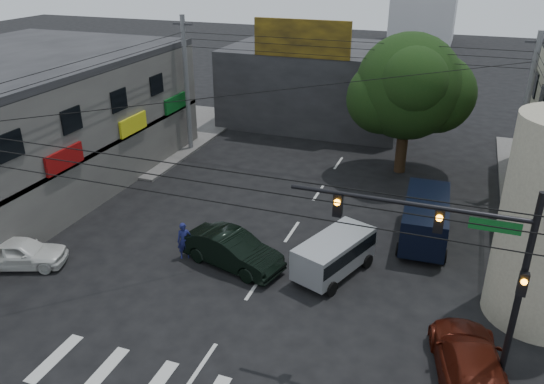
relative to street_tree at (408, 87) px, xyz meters
The scene contains 14 objects.
ground 18.30m from the street_tree, 103.24° to the right, with size 160.00×160.00×0.00m, color black.
sidewalk_far_left 22.67m from the street_tree, behind, with size 16.00×16.00×0.15m, color #514F4C.
building_far 12.29m from the street_tree, 131.63° to the left, with size 14.00×10.00×6.00m, color #232326.
billboard 9.17m from the street_tree, 152.86° to the left, with size 7.00×0.30×2.60m, color olive.
street_tree is the anchor object (origin of this frame).
traffic_gantry 18.42m from the street_tree, 78.01° to the right, with size 7.10×0.35×7.20m.
utility_pole_far_left 14.56m from the street_tree, behind, with size 0.32×0.32×9.20m, color #59595B.
utility_pole_far_right 6.63m from the street_tree, ahead, with size 0.32×0.32×9.20m, color #59595B.
dark_sedan 15.64m from the street_tree, 111.90° to the right, with size 5.08×2.87×1.58m, color black.
white_compact 22.97m from the street_tree, 130.21° to the right, with size 4.35×2.96×1.38m, color white.
maroon_sedan 18.93m from the street_tree, 75.37° to the right, with size 3.19×5.59×1.53m, color #441309.
silver_minivan 13.79m from the street_tree, 94.93° to the right, with size 3.06×4.44×1.76m, color #929499, non-canonical shape.
navy_van 9.89m from the street_tree, 74.97° to the right, with size 2.26×5.42×2.13m, color black, non-canonical shape.
traffic_officer 16.72m from the street_tree, 119.44° to the right, with size 0.77×0.70×1.77m, color #16194D.
Camera 1 is at (7.10, -15.42, 13.10)m, focal length 35.00 mm.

